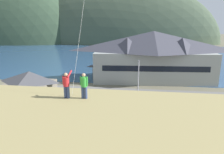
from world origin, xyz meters
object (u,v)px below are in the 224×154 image
at_px(storage_shed_waterside, 106,70).
at_px(parked_car_front_row_end, 221,121).
at_px(parked_car_mid_row_far, 110,100).
at_px(person_companion, 84,85).
at_px(parked_car_mid_row_near, 75,96).
at_px(moored_boat_outer_mooring, 129,63).
at_px(parking_light_pole, 138,76).
at_px(harbor_lodge, 153,55).
at_px(storage_shed_near_lot, 30,85).
at_px(parked_car_back_row_left, 150,118).
at_px(wharf_dock, 116,66).
at_px(moored_boat_wharfside, 106,63).
at_px(parked_car_back_row_right, 1,111).
at_px(person_kite_flyer, 66,84).
at_px(parked_car_corner_spot, 59,117).
at_px(parked_car_front_row_red, 177,101).

height_order(storage_shed_waterside, parked_car_front_row_end, storage_shed_waterside).
height_order(parked_car_mid_row_far, person_companion, person_companion).
height_order(parked_car_mid_row_near, person_companion, person_companion).
xyz_separation_m(moored_boat_outer_mooring, parking_light_pole, (3.06, -27.44, 2.94)).
height_order(parked_car_front_row_end, parking_light_pole, parking_light_pole).
relative_size(harbor_lodge, storage_shed_near_lot, 3.54).
relative_size(parked_car_mid_row_near, parking_light_pole, 0.71).
bearing_deg(storage_shed_near_lot, parked_car_back_row_left, -19.35).
distance_m(parked_car_mid_row_near, person_companion, 18.17).
xyz_separation_m(wharf_dock, parked_car_front_row_end, (16.13, -33.63, 0.71)).
relative_size(storage_shed_waterside, moored_boat_wharfside, 0.97).
bearing_deg(moored_boat_outer_mooring, person_companion, -90.57).
bearing_deg(wharf_dock, moored_boat_outer_mooring, 43.79).
xyz_separation_m(parked_car_back_row_right, person_kite_flyer, (12.32, -9.12, 6.70)).
height_order(wharf_dock, parking_light_pole, parking_light_pole).
bearing_deg(storage_shed_waterside, parked_car_corner_spot, -95.15).
xyz_separation_m(moored_boat_wharfside, parked_car_front_row_end, (19.57, -36.89, 0.34)).
bearing_deg(moored_boat_wharfside, parked_car_front_row_end, -62.05).
xyz_separation_m(moored_boat_wharfside, person_kite_flyer, (5.34, -46.93, 7.04)).
bearing_deg(storage_shed_near_lot, parked_car_back_row_right, -90.86).
bearing_deg(parked_car_front_row_red, storage_shed_waterside, 131.42).
xyz_separation_m(wharf_dock, parked_car_front_row_red, (12.29, -27.60, 0.71)).
distance_m(parked_car_mid_row_far, person_kite_flyer, 16.52).
height_order(parked_car_corner_spot, person_kite_flyer, person_kite_flyer).
height_order(storage_shed_near_lot, moored_boat_outer_mooring, storage_shed_near_lot).
bearing_deg(parked_car_corner_spot, person_companion, -56.62).
relative_size(parked_car_mid_row_far, person_kite_flyer, 2.34).
bearing_deg(parked_car_back_row_left, storage_shed_waterside, 112.62).
height_order(parked_car_front_row_end, parked_car_back_row_left, same).
bearing_deg(parked_car_mid_row_near, parked_car_mid_row_far, -7.33).
distance_m(moored_boat_outer_mooring, parked_car_mid_row_near, 31.96).
relative_size(moored_boat_wharfside, parked_car_back_row_right, 1.64).
height_order(harbor_lodge, person_kite_flyer, harbor_lodge).
xyz_separation_m(harbor_lodge, parked_car_back_row_left, (-1.35, -21.64, -4.54)).
bearing_deg(person_kite_flyer, wharf_dock, 92.49).
height_order(parked_car_corner_spot, parked_car_back_row_right, same).
height_order(harbor_lodge, parked_car_back_row_left, harbor_lodge).
height_order(parked_car_front_row_red, parked_car_mid_row_near, same).
xyz_separation_m(parked_car_mid_row_far, person_companion, (0.43, -15.03, 6.69)).
height_order(person_kite_flyer, person_companion, person_kite_flyer).
relative_size(storage_shed_near_lot, parked_car_mid_row_far, 1.74).
bearing_deg(parking_light_pole, parked_car_front_row_end, -45.32).
relative_size(wharf_dock, parked_car_back_row_right, 3.05).
bearing_deg(parked_car_front_row_red, moored_boat_wharfside, 117.00).
relative_size(moored_boat_outer_mooring, parking_light_pole, 1.27).
relative_size(storage_shed_near_lot, moored_boat_outer_mooring, 0.98).
xyz_separation_m(parking_light_pole, person_kite_flyer, (-4.73, -19.64, 4.11)).
xyz_separation_m(parked_car_mid_row_far, parking_light_pole, (3.96, 4.56, 2.59)).
bearing_deg(storage_shed_near_lot, person_companion, -50.17).
bearing_deg(parked_car_front_row_end, person_kite_flyer, -144.81).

